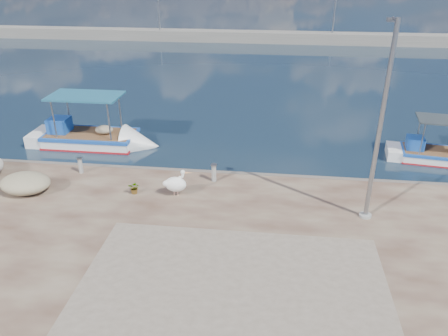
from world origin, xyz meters
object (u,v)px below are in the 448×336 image
boat_right (440,157)px  lamp_post (379,133)px  boat_left (90,140)px  pelican (176,184)px  bollard_near (214,172)px

boat_right → lamp_post: bearing=-118.3°
boat_left → pelican: bearing=-43.5°
pelican → bollard_near: size_ratio=1.50×
boat_left → lamp_post: 15.15m
pelican → lamp_post: size_ratio=0.17×
boat_left → bollard_near: (7.32, -4.32, 0.68)m
boat_left → bollard_near: boat_left is taller
pelican → boat_left: bearing=124.4°
boat_right → lamp_post: lamp_post is taller
boat_right → lamp_post: 8.80m
pelican → bollard_near: pelican is taller
lamp_post → boat_left: bearing=154.2°
lamp_post → bollard_near: lamp_post is taller
boat_left → boat_right: bearing=0.5°
boat_right → boat_left: bearing=-172.1°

